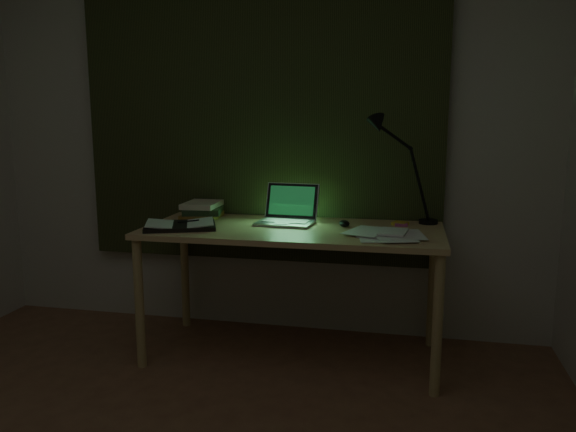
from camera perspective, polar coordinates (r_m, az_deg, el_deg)
name	(u,v)px	position (r m, az deg, el deg)	size (l,w,h in m)	color
wall_back	(261,130)	(3.47, -2.78, 8.74)	(3.50, 0.00, 2.50)	beige
curtain	(259,96)	(3.44, -2.99, 12.07)	(2.20, 0.06, 2.00)	#283018
desk	(293,293)	(3.14, 0.46, -7.80)	(1.61, 0.70, 0.73)	#DEBE77
laptop	(285,205)	(3.12, -0.32, 1.15)	(0.31, 0.35, 0.22)	#A8A7AC
open_textbook	(180,225)	(3.10, -10.90, -0.90)	(0.37, 0.27, 0.03)	silver
book_stack	(203,210)	(3.37, -8.67, 0.65)	(0.21, 0.25, 0.10)	silver
loose_papers	(384,232)	(2.92, 9.75, -1.65)	(0.30, 0.32, 0.02)	white
mouse	(344,223)	(3.09, 5.73, -0.75)	(0.06, 0.09, 0.03)	black
sticky_yellow	(400,223)	(3.19, 11.32, -0.74)	(0.08, 0.08, 0.02)	yellow
sticky_pink	(401,224)	(3.16, 11.42, -0.84)	(0.07, 0.07, 0.01)	#C64D94
desk_lamp	(430,173)	(3.22, 14.27, 4.28)	(0.38, 0.30, 0.58)	black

